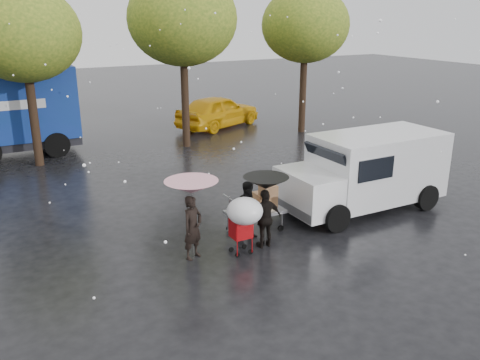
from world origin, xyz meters
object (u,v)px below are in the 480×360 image
person_pink (193,228)px  yellow_taxi (218,111)px  white_van (367,170)px  shopping_cart (244,214)px  person_black (265,219)px  vendor_cart (258,205)px

person_pink → yellow_taxi: size_ratio=0.32×
white_van → shopping_cart: bearing=-167.2°
shopping_cart → person_black: bearing=15.8°
person_pink → shopping_cart: size_ratio=1.05×
shopping_cart → white_van: 4.74m
person_pink → yellow_taxi: yellow_taxi is taller
person_pink → yellow_taxi: 14.30m
shopping_cart → yellow_taxi: size_ratio=0.31×
person_black → vendor_cart: person_black is taller
shopping_cart → white_van: size_ratio=0.30×
person_pink → person_black: 1.81m
vendor_cart → yellow_taxi: (4.67, 11.96, 0.08)m
person_pink → yellow_taxi: (6.78, 12.59, 0.04)m
shopping_cart → white_van: bearing=12.8°
person_black → vendor_cart: bearing=-111.4°
vendor_cart → white_van: 3.63m
person_black → vendor_cart: (0.32, 0.91, -0.01)m
person_black → shopping_cart: size_ratio=1.01×
person_pink → person_black: person_pink is taller
person_black → yellow_taxi: bearing=-113.1°
person_black → white_van: (3.93, 0.85, 0.42)m
white_van → person_pink: bearing=-174.3°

